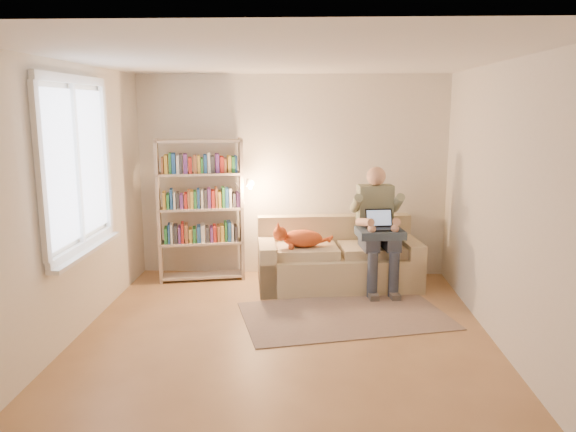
{
  "coord_description": "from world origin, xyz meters",
  "views": [
    {
      "loc": [
        0.26,
        -5.01,
        2.18
      ],
      "look_at": [
        0.0,
        1.0,
        1.02
      ],
      "focal_mm": 35.0,
      "sensor_mm": 36.0,
      "label": 1
    }
  ],
  "objects_px": {
    "cat": "(300,238)",
    "laptop": "(382,224)",
    "sofa": "(337,262)",
    "person": "(377,222)",
    "bookshelf": "(201,203)"
  },
  "relations": [
    {
      "from": "bookshelf",
      "to": "person",
      "type": "bearing_deg",
      "value": -18.91
    },
    {
      "from": "person",
      "to": "laptop",
      "type": "bearing_deg",
      "value": -81.1
    },
    {
      "from": "sofa",
      "to": "cat",
      "type": "xyz_separation_m",
      "value": [
        -0.46,
        -0.18,
        0.34
      ]
    },
    {
      "from": "sofa",
      "to": "laptop",
      "type": "bearing_deg",
      "value": -31.77
    },
    {
      "from": "person",
      "to": "laptop",
      "type": "height_order",
      "value": "person"
    },
    {
      "from": "laptop",
      "to": "cat",
      "type": "bearing_deg",
      "value": 170.02
    },
    {
      "from": "sofa",
      "to": "cat",
      "type": "distance_m",
      "value": 0.6
    },
    {
      "from": "laptop",
      "to": "bookshelf",
      "type": "distance_m",
      "value": 2.27
    },
    {
      "from": "sofa",
      "to": "person",
      "type": "relative_size",
      "value": 1.38
    },
    {
      "from": "sofa",
      "to": "cat",
      "type": "relative_size",
      "value": 2.86
    },
    {
      "from": "cat",
      "to": "laptop",
      "type": "distance_m",
      "value": 0.98
    },
    {
      "from": "person",
      "to": "laptop",
      "type": "xyz_separation_m",
      "value": [
        0.04,
        -0.14,
        0.01
      ]
    },
    {
      "from": "person",
      "to": "sofa",
      "type": "bearing_deg",
      "value": 161.44
    },
    {
      "from": "person",
      "to": "bookshelf",
      "type": "height_order",
      "value": "bookshelf"
    },
    {
      "from": "cat",
      "to": "laptop",
      "type": "xyz_separation_m",
      "value": [
        0.96,
        -0.05,
        0.19
      ]
    }
  ]
}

